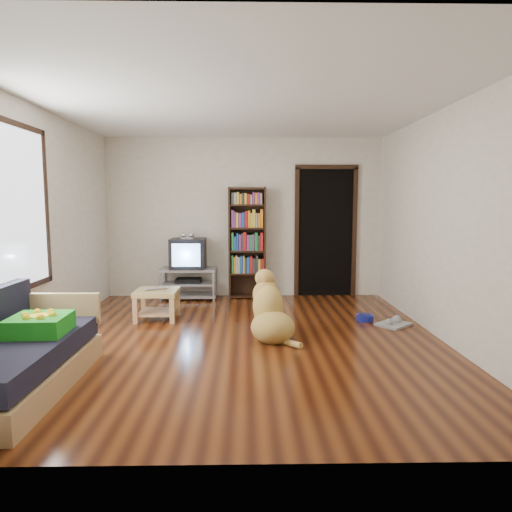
{
  "coord_description": "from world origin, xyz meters",
  "views": [
    {
      "loc": [
        0.05,
        -5.05,
        1.54
      ],
      "look_at": [
        0.16,
        0.49,
        0.9
      ],
      "focal_mm": 32.0,
      "sensor_mm": 36.0,
      "label": 1
    }
  ],
  "objects_px": {
    "laptop": "(156,289)",
    "sofa": "(14,360)",
    "dog_bowl": "(365,318)",
    "crt_tv": "(188,253)",
    "grey_rag": "(393,324)",
    "bookshelf": "(247,237)",
    "green_cushion": "(39,325)",
    "tv_stand": "(189,282)",
    "dog": "(270,312)",
    "coffee_table": "(157,299)"
  },
  "relations": [
    {
      "from": "laptop",
      "to": "sofa",
      "type": "bearing_deg",
      "value": -132.3
    },
    {
      "from": "dog_bowl",
      "to": "sofa",
      "type": "xyz_separation_m",
      "value": [
        -3.48,
        -2.19,
        0.22
      ]
    },
    {
      "from": "sofa",
      "to": "crt_tv",
      "type": "bearing_deg",
      "value": 75.07
    },
    {
      "from": "crt_tv",
      "to": "grey_rag",
      "type": "bearing_deg",
      "value": -31.4
    },
    {
      "from": "crt_tv",
      "to": "bookshelf",
      "type": "height_order",
      "value": "bookshelf"
    },
    {
      "from": "laptop",
      "to": "bookshelf",
      "type": "xyz_separation_m",
      "value": [
        1.2,
        1.44,
        0.59
      ]
    },
    {
      "from": "green_cushion",
      "to": "dog_bowl",
      "type": "xyz_separation_m",
      "value": [
        3.36,
        1.97,
        -0.46
      ]
    },
    {
      "from": "bookshelf",
      "to": "sofa",
      "type": "bearing_deg",
      "value": -117.32
    },
    {
      "from": "green_cushion",
      "to": "sofa",
      "type": "relative_size",
      "value": 0.26
    },
    {
      "from": "dog_bowl",
      "to": "sofa",
      "type": "relative_size",
      "value": 0.12
    },
    {
      "from": "tv_stand",
      "to": "bookshelf",
      "type": "xyz_separation_m",
      "value": [
        0.95,
        0.09,
        0.73
      ]
    },
    {
      "from": "dog_bowl",
      "to": "dog",
      "type": "relative_size",
      "value": 0.24
    },
    {
      "from": "green_cushion",
      "to": "coffee_table",
      "type": "distance_m",
      "value": 2.19
    },
    {
      "from": "crt_tv",
      "to": "dog",
      "type": "xyz_separation_m",
      "value": [
        1.21,
        -2.19,
        -0.45
      ]
    },
    {
      "from": "laptop",
      "to": "coffee_table",
      "type": "height_order",
      "value": "laptop"
    },
    {
      "from": "crt_tv",
      "to": "bookshelf",
      "type": "distance_m",
      "value": 0.99
    },
    {
      "from": "laptop",
      "to": "coffee_table",
      "type": "distance_m",
      "value": 0.14
    },
    {
      "from": "dog_bowl",
      "to": "grey_rag",
      "type": "height_order",
      "value": "dog_bowl"
    },
    {
      "from": "laptop",
      "to": "dog_bowl",
      "type": "distance_m",
      "value": 2.78
    },
    {
      "from": "laptop",
      "to": "dog",
      "type": "bearing_deg",
      "value": -54.02
    },
    {
      "from": "crt_tv",
      "to": "green_cushion",
      "type": "bearing_deg",
      "value": -103.91
    },
    {
      "from": "dog_bowl",
      "to": "tv_stand",
      "type": "bearing_deg",
      "value": 150.1
    },
    {
      "from": "dog_bowl",
      "to": "bookshelf",
      "type": "height_order",
      "value": "bookshelf"
    },
    {
      "from": "laptop",
      "to": "crt_tv",
      "type": "relative_size",
      "value": 0.58
    },
    {
      "from": "green_cushion",
      "to": "dog",
      "type": "bearing_deg",
      "value": 29.11
    },
    {
      "from": "crt_tv",
      "to": "dog",
      "type": "height_order",
      "value": "crt_tv"
    },
    {
      "from": "bookshelf",
      "to": "coffee_table",
      "type": "distance_m",
      "value": 1.99
    },
    {
      "from": "laptop",
      "to": "dog",
      "type": "relative_size",
      "value": 0.37
    },
    {
      "from": "dog_bowl",
      "to": "grey_rag",
      "type": "bearing_deg",
      "value": -39.81
    },
    {
      "from": "tv_stand",
      "to": "dog_bowl",
      "type": "bearing_deg",
      "value": -29.9
    },
    {
      "from": "tv_stand",
      "to": "dog",
      "type": "relative_size",
      "value": 1.0
    },
    {
      "from": "green_cushion",
      "to": "crt_tv",
      "type": "bearing_deg",
      "value": 74.0
    },
    {
      "from": "laptop",
      "to": "green_cushion",
      "type": "bearing_deg",
      "value": -130.93
    },
    {
      "from": "dog_bowl",
      "to": "tv_stand",
      "type": "xyz_separation_m",
      "value": [
        -2.51,
        1.44,
        0.23
      ]
    },
    {
      "from": "green_cushion",
      "to": "crt_tv",
      "type": "height_order",
      "value": "crt_tv"
    },
    {
      "from": "grey_rag",
      "to": "green_cushion",
      "type": "bearing_deg",
      "value": -154.81
    },
    {
      "from": "bookshelf",
      "to": "dog",
      "type": "distance_m",
      "value": 2.38
    },
    {
      "from": "crt_tv",
      "to": "coffee_table",
      "type": "xyz_separation_m",
      "value": [
        -0.25,
        -1.34,
        -0.46
      ]
    },
    {
      "from": "laptop",
      "to": "sofa",
      "type": "relative_size",
      "value": 0.19
    },
    {
      "from": "grey_rag",
      "to": "crt_tv",
      "type": "xyz_separation_m",
      "value": [
        -2.81,
        1.71,
        0.73
      ]
    },
    {
      "from": "bookshelf",
      "to": "grey_rag",
      "type": "bearing_deg",
      "value": -43.88
    },
    {
      "from": "tv_stand",
      "to": "dog",
      "type": "height_order",
      "value": "dog"
    },
    {
      "from": "laptop",
      "to": "dog_bowl",
      "type": "bearing_deg",
      "value": -26.69
    },
    {
      "from": "bookshelf",
      "to": "dog",
      "type": "height_order",
      "value": "bookshelf"
    },
    {
      "from": "laptop",
      "to": "crt_tv",
      "type": "distance_m",
      "value": 1.43
    },
    {
      "from": "tv_stand",
      "to": "coffee_table",
      "type": "relative_size",
      "value": 1.64
    },
    {
      "from": "crt_tv",
      "to": "sofa",
      "type": "distance_m",
      "value": 3.81
    },
    {
      "from": "grey_rag",
      "to": "coffee_table",
      "type": "bearing_deg",
      "value": 173.0
    },
    {
      "from": "tv_stand",
      "to": "bookshelf",
      "type": "relative_size",
      "value": 0.5
    },
    {
      "from": "grey_rag",
      "to": "coffee_table",
      "type": "distance_m",
      "value": 3.09
    }
  ]
}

